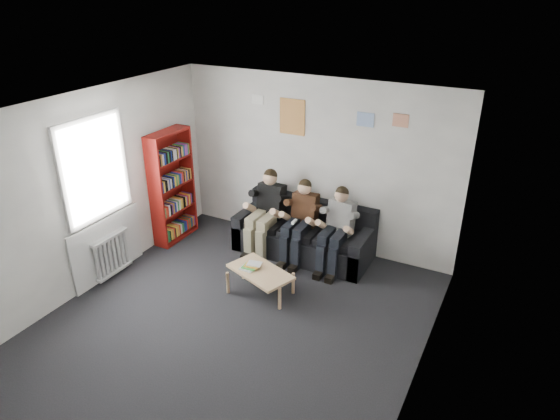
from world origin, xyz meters
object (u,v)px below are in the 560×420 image
at_px(sofa, 304,236).
at_px(person_middle, 299,222).
at_px(bookshelf, 172,187).
at_px(person_right, 336,230).
at_px(coffee_table, 260,273).
at_px(person_left, 265,213).

xyz_separation_m(sofa, person_middle, (-0.00, -0.19, 0.33)).
xyz_separation_m(bookshelf, person_middle, (2.11, 0.33, -0.29)).
relative_size(person_middle, person_right, 1.00).
height_order(bookshelf, person_middle, bookshelf).
xyz_separation_m(person_middle, person_right, (0.59, 0.00, -0.00)).
bearing_deg(person_right, coffee_table, -115.19).
bearing_deg(person_middle, coffee_table, -96.29).
height_order(sofa, person_right, person_right).
distance_m(sofa, bookshelf, 2.26).
height_order(bookshelf, coffee_table, bookshelf).
bearing_deg(person_middle, person_left, 177.01).
bearing_deg(person_right, person_left, -174.59).
xyz_separation_m(sofa, person_right, (0.59, -0.19, 0.33)).
xyz_separation_m(coffee_table, person_right, (0.65, 1.10, 0.31)).
relative_size(bookshelf, person_middle, 1.46).
height_order(coffee_table, person_right, person_right).
distance_m(coffee_table, person_left, 1.27).
height_order(person_middle, person_right, person_middle).
bearing_deg(person_right, sofa, 167.06).
bearing_deg(person_middle, person_right, -3.24).
bearing_deg(bookshelf, coffee_table, -20.69).
bearing_deg(coffee_table, sofa, 87.45).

